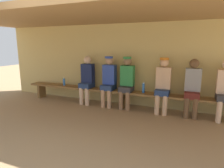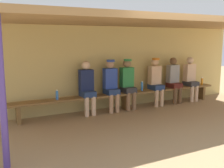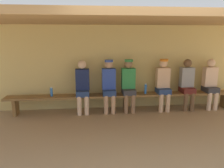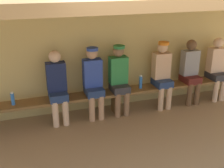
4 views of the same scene
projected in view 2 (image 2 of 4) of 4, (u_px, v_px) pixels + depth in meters
name	position (u px, v px, depth m)	size (l,w,h in m)	color
ground_plane	(161.00, 125.00, 5.85)	(24.00, 24.00, 0.00)	#9E7F59
back_wall	(117.00, 67.00, 7.42)	(8.00, 0.20, 2.20)	tan
dugout_roof	(145.00, 22.00, 6.09)	(8.00, 2.80, 0.12)	#9E7547
support_post	(2.00, 94.00, 3.74)	(0.10, 0.10, 2.20)	#4C388C
bench	(125.00, 95.00, 7.15)	(6.00, 0.36, 0.46)	brown
player_with_sunglasses	(87.00, 86.00, 6.60)	(0.34, 0.42, 1.34)	navy
player_in_blue	(174.00, 78.00, 7.83)	(0.34, 0.42, 1.34)	#591E19
player_leftmost	(111.00, 83.00, 6.90)	(0.34, 0.42, 1.34)	navy
player_in_white	(156.00, 79.00, 7.54)	(0.34, 0.42, 1.34)	navy
player_near_post	(128.00, 82.00, 7.13)	(0.34, 0.42, 1.34)	#333338
player_shirtless_tan	(191.00, 77.00, 8.13)	(0.34, 0.42, 1.34)	#333338
water_bottle_clear	(57.00, 95.00, 6.26)	(0.06, 0.06, 0.23)	blue
water_bottle_orange	(142.00, 86.00, 7.34)	(0.06, 0.06, 0.27)	blue
water_bottle_green	(202.00, 81.00, 8.32)	(0.07, 0.07, 0.23)	orange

